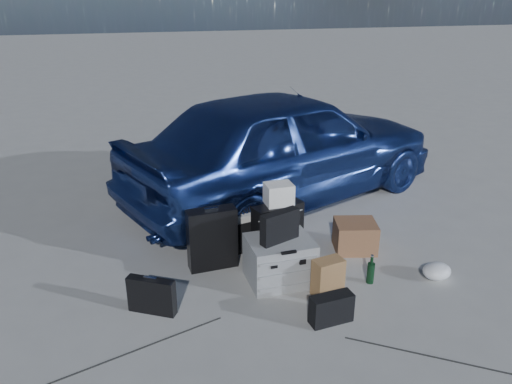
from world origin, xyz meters
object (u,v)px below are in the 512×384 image
suitcase_right (277,233)px  duffel_bag (239,233)px  briefcase (152,296)px  green_bottle (371,270)px  suitcase_left (212,239)px  car (285,145)px  cardboard_box (355,236)px  pelican_case (280,260)px

suitcase_right → duffel_bag: bearing=112.2°
briefcase → suitcase_right: suitcase_right is taller
briefcase → duffel_bag: 1.36m
green_bottle → suitcase_left: bearing=153.6°
car → duffel_bag: (-0.89, -1.16, -0.56)m
cardboard_box → duffel_bag: bearing=162.2°
pelican_case → suitcase_left: (-0.56, 0.42, 0.10)m
suitcase_right → cardboard_box: bearing=-17.4°
car → briefcase: (-1.87, -2.09, -0.57)m
pelican_case → suitcase_right: suitcase_right is taller
car → suitcase_left: car is taller
suitcase_left → duffel_bag: (0.35, 0.32, -0.14)m
green_bottle → pelican_case: bearing=161.9°
duffel_bag → cardboard_box: bearing=-35.3°
briefcase → duffel_bag: size_ratio=0.61×
suitcase_left → suitcase_right: (0.65, -0.05, -0.00)m
pelican_case → duffel_bag: 0.77m
car → duffel_bag: bearing=120.6°
suitcase_right → green_bottle: bearing=-58.7°
car → green_bottle: car is taller
car → pelican_case: (-0.68, -1.90, -0.52)m
pelican_case → green_bottle: size_ratio=2.11×
suitcase_left → suitcase_right: bearing=-8.0°
suitcase_left → duffel_bag: size_ratio=0.91×
pelican_case → duffel_bag: (-0.21, 0.74, -0.04)m
pelican_case → cardboard_box: bearing=19.4°
suitcase_right → suitcase_left: bearing=158.6°
suitcase_right → duffel_bag: suitcase_right is taller
briefcase → suitcase_right: 1.42m
briefcase → green_bottle: (2.01, -0.07, -0.02)m
suitcase_right → green_bottle: (0.72, -0.63, -0.17)m
suitcase_left → green_bottle: (1.37, -0.68, -0.17)m
suitcase_left → suitcase_right: suitcase_left is taller
suitcase_right → briefcase: bearing=-173.7°
suitcase_left → cardboard_box: size_ratio=1.48×
car → cardboard_box: size_ratio=10.23×
suitcase_right → cardboard_box: 0.87m
suitcase_left → duffel_bag: bearing=39.1°
car → suitcase_left: bearing=118.3°
suitcase_left → duffel_bag: suitcase_left is taller
pelican_case → briefcase: pelican_case is taller
car → suitcase_right: (-0.58, -1.53, -0.42)m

